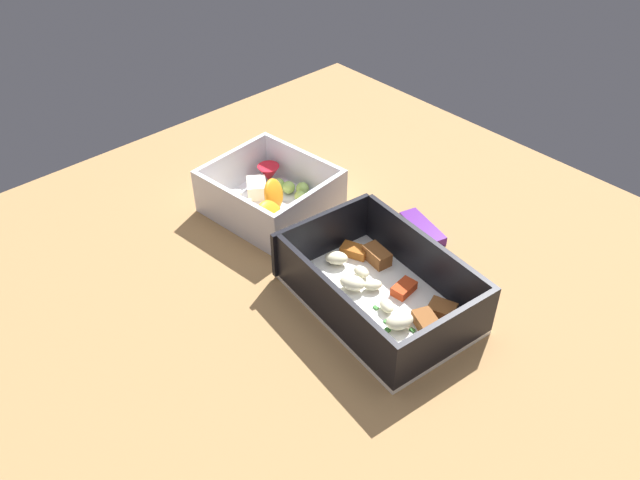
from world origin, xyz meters
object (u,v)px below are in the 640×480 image
at_px(fruit_bowl, 269,196).
at_px(paper_cup_liner, 242,165).
at_px(candy_bar, 422,229).
at_px(pasta_container, 378,290).

xyz_separation_m(fruit_bowl, paper_cup_liner, (-0.10, 0.03, -0.01)).
bearing_deg(candy_bar, pasta_container, -69.64).
bearing_deg(fruit_bowl, candy_bar, 33.59).
height_order(pasta_container, candy_bar, pasta_container).
bearing_deg(pasta_container, candy_bar, 117.09).
relative_size(candy_bar, paper_cup_liner, 2.10).
bearing_deg(paper_cup_liner, candy_bar, 16.61).
height_order(pasta_container, fruit_bowl, pasta_container).
xyz_separation_m(candy_bar, paper_cup_liner, (-0.27, -0.08, 0.00)).
relative_size(pasta_container, candy_bar, 3.14).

